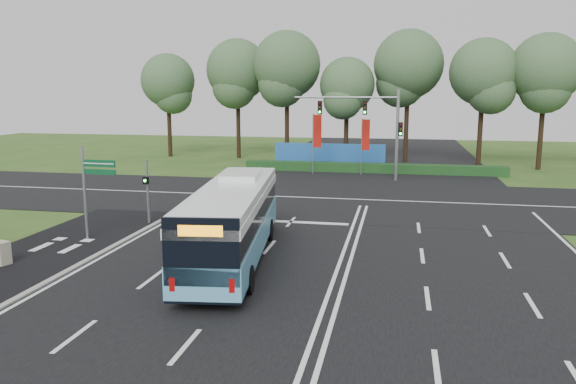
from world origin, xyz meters
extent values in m
plane|color=#2A4D19|center=(0.00, 0.00, 0.00)|extent=(120.00, 120.00, 0.00)
cube|color=black|center=(0.00, 0.00, 0.02)|extent=(20.00, 120.00, 0.04)
cube|color=black|center=(0.00, 12.00, 0.03)|extent=(120.00, 14.00, 0.05)
cube|color=black|center=(-12.50, -3.00, 0.03)|extent=(5.00, 18.00, 0.06)
cube|color=gray|center=(-10.10, -3.00, 0.06)|extent=(0.25, 18.00, 0.12)
cube|color=#57A1CA|center=(-4.29, -2.16, 1.04)|extent=(3.90, 11.89, 1.07)
cube|color=black|center=(-4.29, -2.16, 0.55)|extent=(3.87, 11.83, 0.29)
cube|color=black|center=(-4.29, -2.16, 2.01)|extent=(3.78, 11.70, 0.92)
cube|color=white|center=(-4.29, -2.16, 2.60)|extent=(3.90, 11.89, 0.34)
cube|color=white|center=(-4.29, -2.16, 2.94)|extent=(3.79, 11.42, 0.34)
cube|color=white|center=(-4.60, 0.25, 3.23)|extent=(1.92, 3.09, 0.24)
cube|color=black|center=(-3.56, -7.89, 2.06)|extent=(2.36, 0.42, 2.14)
cube|color=orange|center=(-3.55, -7.93, 2.74)|extent=(1.36, 0.23, 0.34)
cylinder|color=black|center=(-5.84, 0.98, 0.51)|extent=(0.40, 1.04, 1.01)
cylinder|color=black|center=(-3.59, 1.27, 0.51)|extent=(0.40, 1.04, 1.01)
cylinder|color=black|center=(-4.95, -5.97, 0.51)|extent=(0.40, 1.04, 1.01)
cylinder|color=black|center=(-2.70, -5.68, 0.51)|extent=(0.40, 1.04, 1.01)
cylinder|color=gray|center=(-10.54, 3.27, 1.70)|extent=(0.14, 0.14, 3.41)
cube|color=black|center=(-10.54, 3.09, 2.34)|extent=(0.30, 0.22, 0.39)
sphere|color=#19F233|center=(-10.54, 2.99, 2.34)|extent=(0.14, 0.14, 0.14)
cylinder|color=gray|center=(-11.99, -0.25, 2.20)|extent=(0.13, 0.13, 4.40)
cube|color=#0B4224|center=(-11.16, -0.29, 3.63)|extent=(1.65, 0.14, 0.33)
cube|color=#0B4224|center=(-11.16, -0.29, 3.24)|extent=(1.65, 0.14, 0.24)
cube|color=white|center=(-11.16, -0.33, 3.63)|extent=(1.54, 0.09, 0.04)
cube|color=#ABA189|center=(-13.18, -4.53, 0.49)|extent=(0.70, 0.63, 0.98)
cylinder|color=gray|center=(-4.88, 22.74, 2.53)|extent=(0.08, 0.08, 5.06)
cube|color=#AA160E|center=(-4.51, 22.80, 3.60)|extent=(0.67, 0.15, 2.70)
cylinder|color=gray|center=(-0.86, 23.00, 2.35)|extent=(0.07, 0.07, 4.71)
cube|color=#AA160E|center=(-0.52, 22.94, 3.35)|extent=(0.62, 0.15, 2.51)
cylinder|color=gray|center=(2.00, 20.50, 3.50)|extent=(0.24, 0.24, 7.00)
cylinder|color=gray|center=(-2.00, 20.50, 6.40)|extent=(8.00, 0.16, 0.16)
cube|color=black|center=(-0.50, 20.50, 5.60)|extent=(0.32, 0.28, 1.05)
cube|color=black|center=(-4.00, 20.50, 5.60)|extent=(0.32, 0.28, 1.05)
cube|color=black|center=(2.25, 20.50, 4.00)|extent=(0.32, 0.28, 1.05)
cube|color=#143717|center=(0.00, 24.50, 0.40)|extent=(22.00, 1.20, 0.80)
cube|color=#1F58A7|center=(-4.00, 27.00, 1.10)|extent=(10.00, 0.30, 2.20)
cylinder|color=black|center=(-21.76, 32.62, 3.79)|extent=(0.44, 0.44, 7.57)
sphere|color=#365B35|center=(-21.76, 32.62, 7.97)|extent=(5.58, 5.58, 5.58)
cylinder|color=black|center=(-14.25, 32.84, 4.27)|extent=(0.44, 0.44, 8.54)
sphere|color=#365B35|center=(-14.25, 32.84, 8.99)|extent=(6.29, 6.29, 6.29)
cylinder|color=black|center=(-8.80, 31.32, 4.46)|extent=(0.44, 0.44, 8.93)
sphere|color=#365B35|center=(-8.80, 31.32, 9.40)|extent=(6.58, 6.58, 6.58)
cylinder|color=black|center=(-2.88, 30.80, 3.54)|extent=(0.44, 0.44, 7.09)
sphere|color=#365B35|center=(-2.88, 30.80, 7.46)|extent=(5.22, 5.22, 5.22)
cylinder|color=black|center=(2.78, 32.27, 4.46)|extent=(0.44, 0.44, 8.92)
sphere|color=#365B35|center=(2.78, 32.27, 9.39)|extent=(6.57, 6.57, 6.57)
cylinder|color=black|center=(9.32, 29.94, 4.06)|extent=(0.44, 0.44, 8.12)
sphere|color=#365B35|center=(9.32, 29.94, 8.55)|extent=(5.99, 5.99, 5.99)
cylinder|color=black|center=(14.35, 29.39, 4.16)|extent=(0.44, 0.44, 8.33)
sphere|color=#365B35|center=(14.35, 29.39, 8.77)|extent=(6.14, 6.14, 6.14)
camera|label=1|loc=(2.20, -23.39, 6.85)|focal=35.00mm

